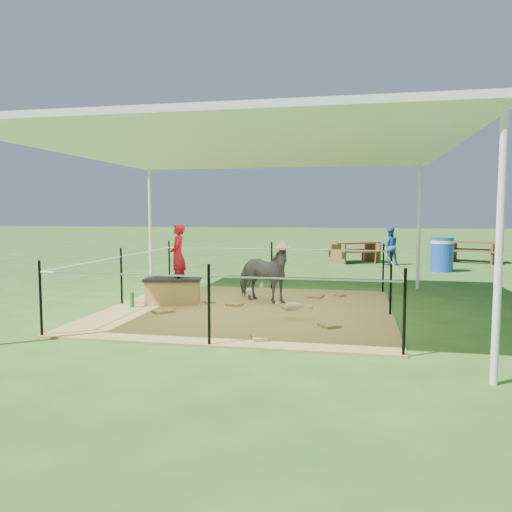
% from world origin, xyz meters
% --- Properties ---
extents(ground, '(90.00, 90.00, 0.00)m').
position_xyz_m(ground, '(0.00, 0.00, 0.00)').
color(ground, '#2D5919').
rests_on(ground, ground).
extents(hay_patch, '(4.60, 4.60, 0.03)m').
position_xyz_m(hay_patch, '(0.00, 0.00, 0.01)').
color(hay_patch, brown).
rests_on(hay_patch, ground).
extents(canopy_tent, '(6.30, 6.30, 2.90)m').
position_xyz_m(canopy_tent, '(0.00, 0.00, 2.69)').
color(canopy_tent, silver).
rests_on(canopy_tent, ground).
extents(rope_fence, '(4.54, 4.54, 1.00)m').
position_xyz_m(rope_fence, '(0.00, -0.00, 0.64)').
color(rope_fence, black).
rests_on(rope_fence, ground).
extents(straw_bale, '(0.99, 0.66, 0.40)m').
position_xyz_m(straw_bale, '(-1.39, 0.20, 0.23)').
color(straw_bale, olive).
rests_on(straw_bale, hay_patch).
extents(dark_cloth, '(1.06, 0.72, 0.05)m').
position_xyz_m(dark_cloth, '(-1.39, 0.20, 0.46)').
color(dark_cloth, black).
rests_on(dark_cloth, straw_bale).
extents(woman, '(0.35, 0.45, 1.09)m').
position_xyz_m(woman, '(-1.29, 0.20, 0.98)').
color(woman, red).
rests_on(woman, straw_bale).
extents(green_bottle, '(0.09, 0.09, 0.25)m').
position_xyz_m(green_bottle, '(-1.94, -0.25, 0.16)').
color(green_bottle, '#187027').
rests_on(green_bottle, hay_patch).
extents(pony, '(1.27, 0.96, 0.98)m').
position_xyz_m(pony, '(0.10, 0.64, 0.52)').
color(pony, '#4E4D52').
rests_on(pony, hay_patch).
extents(pink_hat, '(0.30, 0.30, 0.14)m').
position_xyz_m(pink_hat, '(0.10, 0.64, 1.08)').
color(pink_hat, pink).
rests_on(pink_hat, pony).
extents(foal, '(0.86, 0.55, 0.45)m').
position_xyz_m(foal, '(0.82, -0.63, 0.25)').
color(foal, beige).
rests_on(foal, hay_patch).
extents(trash_barrel, '(0.71, 0.71, 0.93)m').
position_xyz_m(trash_barrel, '(4.01, 6.34, 0.47)').
color(trash_barrel, '#1846B9').
rests_on(trash_barrel, ground).
extents(picnic_table_near, '(1.94, 1.78, 0.66)m').
position_xyz_m(picnic_table_near, '(1.66, 8.46, 0.33)').
color(picnic_table_near, brown).
rests_on(picnic_table_near, ground).
extents(picnic_table_far, '(1.96, 1.71, 0.68)m').
position_xyz_m(picnic_table_far, '(5.43, 9.22, 0.34)').
color(picnic_table_far, brown).
rests_on(picnic_table_far, ground).
extents(distant_person, '(0.64, 0.54, 1.16)m').
position_xyz_m(distant_person, '(2.72, 7.82, 0.58)').
color(distant_person, '#2D58AA').
rests_on(distant_person, ground).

